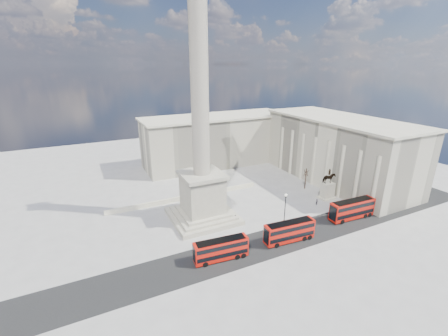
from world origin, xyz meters
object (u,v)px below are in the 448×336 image
red_bus_a (221,249)px  pedestrian_walking (317,202)px  red_bus_c (352,209)px  pedestrian_standing (338,204)px  nelsons_column (202,164)px  pedestrian_crossing (235,218)px  victorian_lamp (285,206)px  equestrian_statue (328,188)px  red_bus_b (290,231)px

red_bus_a → pedestrian_walking: bearing=22.3°
red_bus_c → pedestrian_standing: red_bus_c is taller
nelsons_column → pedestrian_crossing: size_ratio=29.48×
nelsons_column → red_bus_c: size_ratio=4.50×
pedestrian_standing → red_bus_c: bearing=54.2°
nelsons_column → pedestrian_walking: (27.81, -6.22, -12.15)m
nelsons_column → red_bus_a: (-2.83, -15.58, -10.84)m
nelsons_column → victorian_lamp: nelsons_column is taller
equestrian_statue → pedestrian_walking: 5.62m
red_bus_a → red_bus_c: red_bus_c is taller
red_bus_a → pedestrian_standing: (34.28, 6.07, -1.23)m
red_bus_a → red_bus_b: red_bus_b is taller
red_bus_a → pedestrian_walking: size_ratio=6.48×
nelsons_column → pedestrian_standing: 35.01m
equestrian_statue → pedestrian_standing: bearing=-104.2°
red_bus_b → red_bus_c: red_bus_c is taller
nelsons_column → pedestrian_crossing: 14.21m
red_bus_b → pedestrian_crossing: 12.84m
equestrian_statue → pedestrian_standing: size_ratio=4.77×
pedestrian_walking → pedestrian_standing: (3.64, -3.30, 0.08)m
nelsons_column → red_bus_b: size_ratio=4.78×
nelsons_column → red_bus_a: nelsons_column is taller
red_bus_b → victorian_lamp: victorian_lamp is taller
red_bus_a → equestrian_statue: size_ratio=1.23×
red_bus_c → pedestrian_walking: size_ratio=7.23×
red_bus_a → equestrian_statue: 37.29m
equestrian_statue → red_bus_a: bearing=-162.6°
red_bus_c → pedestrian_standing: bearing=77.4°
red_bus_c → red_bus_a: bearing=-175.8°
nelsons_column → pedestrian_crossing: (5.73, -4.84, -12.07)m
red_bus_b → equestrian_statue: bearing=33.3°
nelsons_column → red_bus_a: size_ratio=5.02×
pedestrian_standing → pedestrian_walking: bearing=-62.4°
equestrian_statue → pedestrian_crossing: size_ratio=4.79×
victorian_lamp → pedestrian_walking: bearing=16.3°
red_bus_b → equestrian_statue: size_ratio=1.29×
red_bus_a → pedestrian_standing: size_ratio=5.84×
pedestrian_standing → equestrian_statue: bearing=-124.5°
nelsons_column → pedestrian_crossing: nelsons_column is taller
red_bus_b → red_bus_c: (18.29, 1.26, 0.15)m
red_bus_b → pedestrian_crossing: red_bus_b is taller
red_bus_a → victorian_lamp: victorian_lamp is taller
pedestrian_standing → pedestrian_crossing: bearing=-30.6°
red_bus_a → pedestrian_crossing: size_ratio=5.87×
victorian_lamp → equestrian_statue: equestrian_statue is taller
red_bus_c → nelsons_column: bearing=156.5°
nelsons_column → equestrian_statue: nelsons_column is taller
nelsons_column → red_bus_b: nelsons_column is taller
red_bus_a → victorian_lamp: bearing=22.8°
red_bus_a → red_bus_b: (14.49, -0.57, 0.11)m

